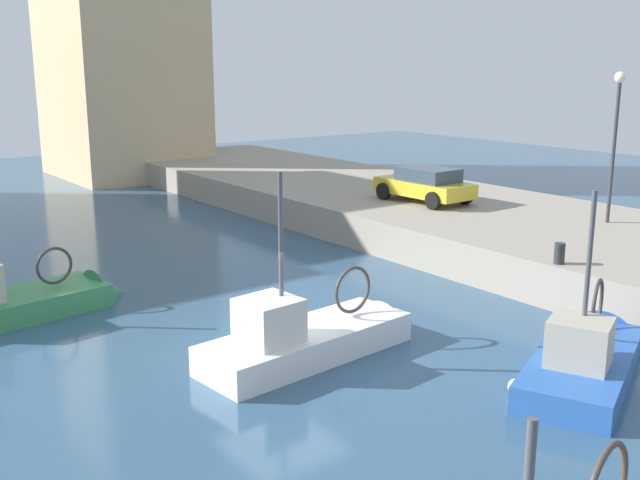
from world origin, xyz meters
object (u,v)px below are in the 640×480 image
object	(u,v)px
fishing_boat_green	(16,312)
fishing_boat_blue	(586,366)
fishing_boat_white	(317,348)
parked_car_yellow	(425,184)
quay_streetlamp	(616,122)
mooring_bollard_north	(559,253)

from	to	relation	value
fishing_boat_green	fishing_boat_blue	bearing A→B (deg)	-50.83
fishing_boat_white	fishing_boat_blue	xyz separation A→B (m)	(3.90, -4.14, -0.01)
parked_car_yellow	quay_streetlamp	distance (m)	7.10
mooring_bollard_north	quay_streetlamp	xyz separation A→B (m)	(5.65, 2.27, 2.98)
fishing_boat_green	mooring_bollard_north	world-z (taller)	fishing_boat_green
fishing_boat_white	fishing_boat_green	bearing A→B (deg)	126.23
fishing_boat_white	parked_car_yellow	size ratio (longest dim) A/B	1.53
fishing_boat_green	parked_car_yellow	distance (m)	15.22
mooring_bollard_north	fishing_boat_green	bearing A→B (deg)	146.92
fishing_boat_blue	mooring_bollard_north	xyz separation A→B (m)	(3.04, 2.99, 1.35)
fishing_boat_blue	mooring_bollard_north	size ratio (longest dim) A/B	10.28
fishing_boat_white	quay_streetlamp	bearing A→B (deg)	5.10
fishing_boat_white	quay_streetlamp	size ratio (longest dim) A/B	1.22
fishing_boat_green	mooring_bollard_north	size ratio (longest dim) A/B	11.26
fishing_boat_green	quay_streetlamp	bearing A→B (deg)	-17.10
fishing_boat_green	mooring_bollard_north	distance (m)	13.99
quay_streetlamp	mooring_bollard_north	bearing A→B (deg)	-158.09
parked_car_yellow	mooring_bollard_north	bearing A→B (deg)	-111.96
fishing_boat_white	fishing_boat_green	distance (m)	8.00
parked_car_yellow	quay_streetlamp	world-z (taller)	quay_streetlamp
fishing_boat_white	mooring_bollard_north	xyz separation A→B (m)	(6.94, -1.15, 1.35)
mooring_bollard_north	fishing_boat_white	bearing A→B (deg)	170.61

